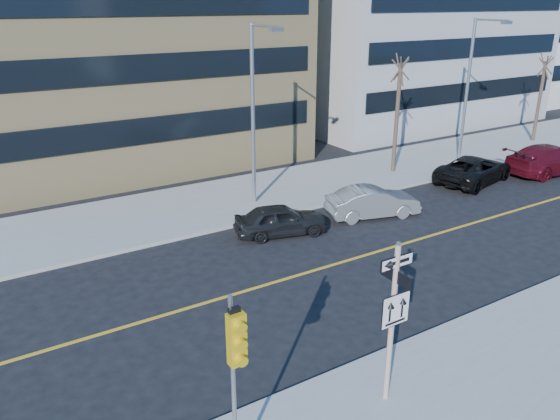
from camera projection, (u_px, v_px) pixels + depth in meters
ground at (323, 350)px, 15.05m from camera, size 120.00×120.00×0.00m
far_sidewalk at (446, 157)px, 33.40m from camera, size 66.00×6.00×0.15m
road_centerline at (489, 218)px, 24.13m from camera, size 40.00×0.14×0.01m
sign_pole at (393, 315)px, 12.18m from camera, size 0.92×0.92×4.06m
traffic_signal at (236, 353)px, 9.88m from camera, size 0.32×0.45×4.00m
parked_car_a at (281, 220)px, 22.25m from camera, size 2.44×4.04×1.29m
parked_car_b at (373, 202)px, 24.10m from camera, size 2.51×4.36×1.36m
parked_car_c at (474, 169)px, 28.68m from camera, size 3.40×5.47×1.41m
parked_car_d at (550, 159)px, 30.13m from camera, size 2.74×5.75×1.62m
streetlight_a at (255, 105)px, 23.84m from camera, size 0.55×2.25×8.00m
streetlight_b at (472, 81)px, 30.74m from camera, size 0.55×2.25×8.00m
street_tree_west at (400, 72)px, 28.43m from camera, size 1.80×1.80×6.35m
street_tree_east at (545, 68)px, 35.28m from camera, size 1.80×1.80×5.75m
building_brick at (108, 1)px, 32.63m from camera, size 18.00×18.00×18.00m
building_grey_mid at (392, 21)px, 43.21m from camera, size 20.00×16.00×15.00m
building_grey_far at (526, 11)px, 55.75m from camera, size 18.00×18.00×16.00m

